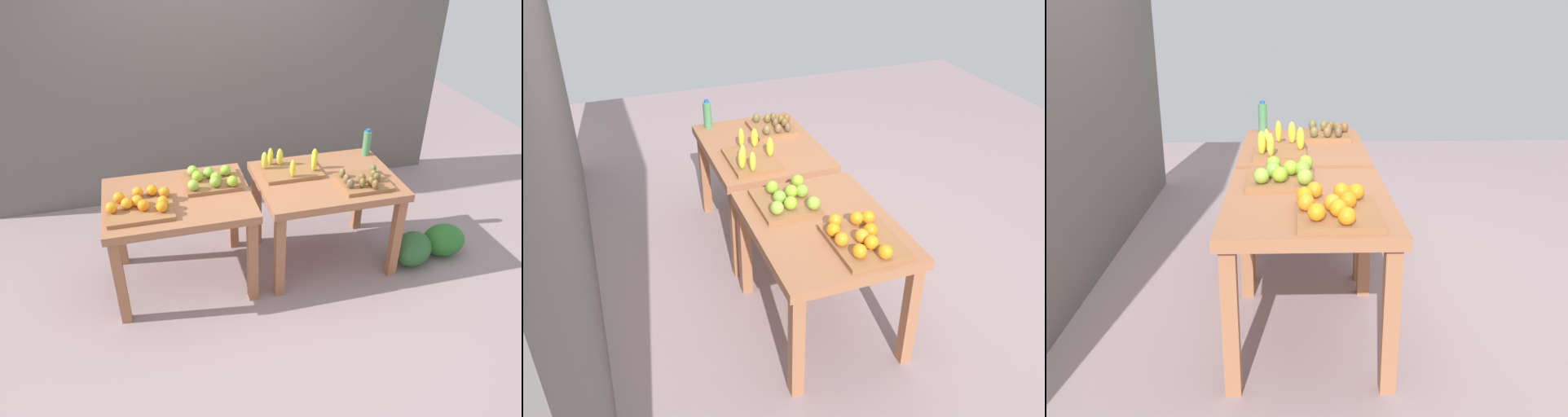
{
  "view_description": "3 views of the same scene",
  "coord_description": "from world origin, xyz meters",
  "views": [
    {
      "loc": [
        -0.75,
        -3.08,
        2.58
      ],
      "look_at": [
        0.05,
        -0.01,
        0.57
      ],
      "focal_mm": 34.53,
      "sensor_mm": 36.0,
      "label": 1
    },
    {
      "loc": [
        -2.95,
        1.13,
        2.48
      ],
      "look_at": [
        -0.04,
        0.05,
        0.56
      ],
      "focal_mm": 38.16,
      "sensor_mm": 36.0,
      "label": 2
    },
    {
      "loc": [
        -3.18,
        0.07,
        1.62
      ],
      "look_at": [
        -0.04,
        -0.01,
        0.52
      ],
      "focal_mm": 39.88,
      "sensor_mm": 36.0,
      "label": 3
    }
  ],
  "objects": [
    {
      "name": "display_table_right",
      "position": [
        0.56,
        0.0,
        0.64
      ],
      "size": [
        1.04,
        0.8,
        0.75
      ],
      "color": "#A16644",
      "rests_on": "ground_plane"
    },
    {
      "name": "watermelon_pile",
      "position": [
        1.4,
        -0.23,
        0.14
      ],
      "size": [
        0.71,
        0.4,
        0.28
      ],
      "color": "#2A6E2A",
      "rests_on": "ground_plane"
    },
    {
      "name": "ground_plane",
      "position": [
        0.0,
        0.0,
        0.0
      ],
      "size": [
        8.0,
        8.0,
        0.0
      ],
      "primitive_type": "plane",
      "color": "gray"
    },
    {
      "name": "banana_crate",
      "position": [
        0.32,
        0.15,
        0.79
      ],
      "size": [
        0.45,
        0.32,
        0.17
      ],
      "color": "#95623A",
      "rests_on": "display_table_right"
    },
    {
      "name": "orange_bin",
      "position": [
        -0.81,
        -0.11,
        0.79
      ],
      "size": [
        0.46,
        0.37,
        0.11
      ],
      "color": "#95623A",
      "rests_on": "display_table_left"
    },
    {
      "name": "apple_bin",
      "position": [
        -0.3,
        0.12,
        0.8
      ],
      "size": [
        0.41,
        0.35,
        0.11
      ],
      "color": "#95623A",
      "rests_on": "display_table_left"
    },
    {
      "name": "water_bottle",
      "position": [
        1.01,
        0.28,
        0.86
      ],
      "size": [
        0.06,
        0.06,
        0.22
      ],
      "color": "#4C8C59",
      "rests_on": "display_table_right"
    },
    {
      "name": "back_wall",
      "position": [
        0.0,
        1.35,
        1.5
      ],
      "size": [
        4.4,
        0.12,
        3.0
      ],
      "primitive_type": "cube",
      "color": "#625D59",
      "rests_on": "ground_plane"
    },
    {
      "name": "display_table_left",
      "position": [
        -0.56,
        0.0,
        0.64
      ],
      "size": [
        1.04,
        0.8,
        0.75
      ],
      "color": "#A16644",
      "rests_on": "ground_plane"
    },
    {
      "name": "kiwi_bin",
      "position": [
        0.78,
        -0.17,
        0.79
      ],
      "size": [
        0.36,
        0.32,
        0.1
      ],
      "color": "#95623A",
      "rests_on": "display_table_right"
    }
  ]
}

